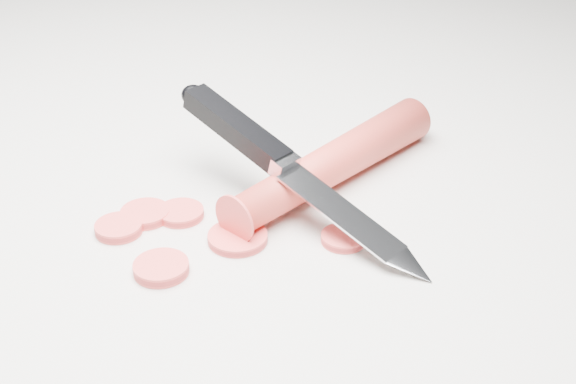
# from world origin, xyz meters

# --- Properties ---
(ground) EXTENTS (2.40, 2.40, 0.00)m
(ground) POSITION_xyz_m (0.00, 0.00, 0.00)
(ground) COLOR silver
(ground) RESTS_ON ground
(carrot) EXTENTS (0.12, 0.19, 0.03)m
(carrot) POSITION_xyz_m (0.08, 0.05, 0.02)
(carrot) COLOR red
(carrot) RESTS_ON ground
(carrot_slice_0) EXTENTS (0.03, 0.03, 0.01)m
(carrot_slice_0) POSITION_xyz_m (0.00, -0.09, 0.00)
(carrot_slice_0) COLOR #F43F3B
(carrot_slice_0) RESTS_ON ground
(carrot_slice_1) EXTENTS (0.04, 0.04, 0.01)m
(carrot_slice_1) POSITION_xyz_m (0.03, -0.04, 0.00)
(carrot_slice_1) COLOR #F43F3B
(carrot_slice_1) RESTS_ON ground
(carrot_slice_2) EXTENTS (0.03, 0.03, 0.01)m
(carrot_slice_2) POSITION_xyz_m (-0.04, -0.03, 0.00)
(carrot_slice_2) COLOR #F43F3B
(carrot_slice_2) RESTS_ON ground
(carrot_slice_3) EXTENTS (0.03, 0.03, 0.01)m
(carrot_slice_3) POSITION_xyz_m (-0.01, -0.02, 0.00)
(carrot_slice_3) COLOR #F43F3B
(carrot_slice_3) RESTS_ON ground
(carrot_slice_4) EXTENTS (0.03, 0.03, 0.01)m
(carrot_slice_4) POSITION_xyz_m (0.10, -0.02, 0.00)
(carrot_slice_4) COLOR #F43F3B
(carrot_slice_4) RESTS_ON ground
(carrot_slice_5) EXTENTS (0.03, 0.03, 0.01)m
(carrot_slice_5) POSITION_xyz_m (-0.05, -0.05, 0.00)
(carrot_slice_5) COLOR #F43F3B
(carrot_slice_5) RESTS_ON ground
(carrot_slice_6) EXTENTS (0.03, 0.03, 0.01)m
(carrot_slice_6) POSITION_xyz_m (-0.00, -0.09, 0.00)
(carrot_slice_6) COLOR #F43F3B
(carrot_slice_6) RESTS_ON ground
(kitchen_knife) EXTENTS (0.21, 0.12, 0.07)m
(kitchen_knife) POSITION_xyz_m (0.06, -0.00, 0.03)
(kitchen_knife) COLOR silver
(kitchen_knife) RESTS_ON ground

